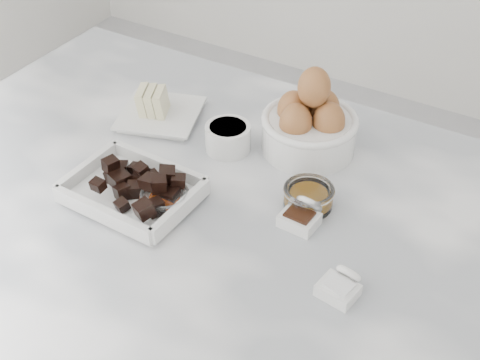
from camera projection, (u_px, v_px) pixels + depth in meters
name	position (u px, v px, depth m)	size (l,w,h in m)	color
marble_slab	(220.00, 215.00, 1.09)	(1.20, 0.80, 0.04)	white
chocolate_dish	(132.00, 188.00, 1.08)	(0.21, 0.16, 0.05)	white
butter_plate	(159.00, 109.00, 1.27)	(0.18, 0.18, 0.06)	white
sugar_ramekin	(228.00, 137.00, 1.18)	(0.08, 0.08, 0.05)	white
egg_bowl	(310.00, 124.00, 1.17)	(0.17, 0.17, 0.16)	white
honey_bowl	(309.00, 196.00, 1.07)	(0.08, 0.08, 0.04)	white
zest_bowl	(165.00, 200.00, 1.06)	(0.08, 0.08, 0.03)	white
vanilla_spoon	(302.00, 215.00, 1.04)	(0.06, 0.07, 0.04)	white
salt_spoon	(341.00, 286.00, 0.92)	(0.06, 0.07, 0.04)	white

